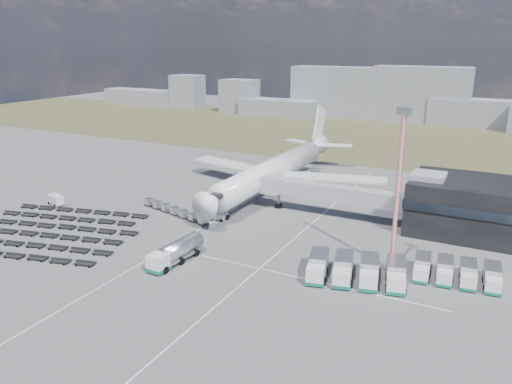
% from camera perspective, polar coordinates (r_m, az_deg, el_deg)
% --- Properties ---
extents(ground, '(420.00, 420.00, 0.00)m').
position_cam_1_polar(ground, '(93.66, -6.15, -4.85)').
color(ground, '#565659').
rests_on(ground, ground).
extents(grass_strip, '(420.00, 90.00, 0.01)m').
position_cam_1_polar(grass_strip, '(191.75, 12.24, 6.16)').
color(grass_strip, '#4C4D2E').
rests_on(grass_strip, ground).
extents(lane_markings, '(47.12, 110.00, 0.01)m').
position_cam_1_polar(lane_markings, '(91.44, 0.04, -5.30)').
color(lane_markings, silver).
rests_on(lane_markings, ground).
extents(terminal, '(30.40, 16.40, 11.00)m').
position_cam_1_polar(terminal, '(100.61, 25.60, -1.75)').
color(terminal, black).
rests_on(terminal, ground).
extents(jet_bridge, '(30.30, 3.80, 7.05)m').
position_cam_1_polar(jet_bridge, '(102.60, 7.56, 0.04)').
color(jet_bridge, '#939399').
rests_on(jet_bridge, ground).
extents(airliner, '(51.59, 64.53, 17.62)m').
position_cam_1_polar(airliner, '(119.00, 2.34, 2.66)').
color(airliner, white).
rests_on(airliner, ground).
extents(skyline, '(308.70, 23.11, 23.90)m').
position_cam_1_polar(skyline, '(232.36, 14.36, 9.86)').
color(skyline, gray).
rests_on(skyline, ground).
extents(fuel_tanker, '(3.68, 11.44, 3.64)m').
position_cam_1_polar(fuel_tanker, '(82.24, -9.16, -6.79)').
color(fuel_tanker, white).
rests_on(fuel_tanker, ground).
extents(pushback_tug, '(3.05, 2.02, 1.33)m').
position_cam_1_polar(pushback_tug, '(100.41, -4.32, -2.87)').
color(pushback_tug, white).
rests_on(pushback_tug, ground).
extents(utility_van, '(4.63, 3.08, 2.27)m').
position_cam_1_polar(utility_van, '(117.62, -21.90, -0.86)').
color(utility_van, white).
rests_on(utility_van, ground).
extents(catering_truck, '(4.27, 6.32, 2.69)m').
position_cam_1_polar(catering_truck, '(124.42, 5.63, 1.36)').
color(catering_truck, white).
rests_on(catering_truck, ground).
extents(service_trucks_near, '(15.62, 10.89, 3.15)m').
position_cam_1_polar(service_trucks_near, '(76.94, 11.37, -8.74)').
color(service_trucks_near, white).
rests_on(service_trucks_near, ground).
extents(service_trucks_far, '(12.75, 7.92, 2.69)m').
position_cam_1_polar(service_trucks_far, '(81.15, 21.93, -8.49)').
color(service_trucks_far, white).
rests_on(service_trucks_far, ground).
extents(uld_row, '(19.37, 6.41, 1.52)m').
position_cam_1_polar(uld_row, '(104.42, -9.29, -2.12)').
color(uld_row, black).
rests_on(uld_row, ground).
extents(baggage_dollies, '(37.47, 31.46, 0.78)m').
position_cam_1_polar(baggage_dollies, '(102.11, -22.98, -4.05)').
color(baggage_dollies, black).
rests_on(baggage_dollies, ground).
extents(floodlight_mast, '(2.42, 1.97, 25.48)m').
position_cam_1_polar(floodlight_mast, '(77.97, 15.88, 0.00)').
color(floodlight_mast, red).
rests_on(floodlight_mast, ground).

